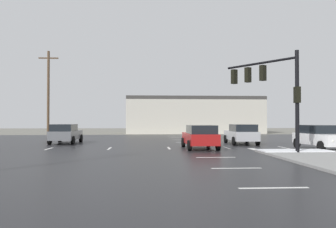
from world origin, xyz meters
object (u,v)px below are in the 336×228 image
object	(u,v)px
sedan_grey	(66,133)
sedan_red	(200,136)
traffic_signal_mast	(271,84)
sedan_white	(320,137)
sedan_silver	(241,134)
utility_pole_distant	(48,92)

from	to	relation	value
sedan_grey	sedan_red	bearing A→B (deg)	-120.16
sedan_grey	sedan_red	distance (m)	11.85
sedan_grey	traffic_signal_mast	bearing A→B (deg)	-120.65
sedan_grey	sedan_white	bearing A→B (deg)	-110.24
sedan_red	sedan_white	bearing A→B (deg)	-97.06
sedan_grey	sedan_silver	xyz separation A→B (m)	(14.14, -1.82, 0.00)
traffic_signal_mast	sedan_red	bearing A→B (deg)	23.57
sedan_red	sedan_silver	xyz separation A→B (m)	(3.99, 4.31, 0.00)
sedan_grey	utility_pole_distant	size ratio (longest dim) A/B	0.47
traffic_signal_mast	sedan_grey	distance (m)	16.80
sedan_grey	utility_pole_distant	distance (m)	12.76
sedan_grey	utility_pole_distant	world-z (taller)	utility_pole_distant
traffic_signal_mast	utility_pole_distant	world-z (taller)	utility_pole_distant
traffic_signal_mast	sedan_silver	bearing A→B (deg)	-34.40
sedan_grey	utility_pole_distant	bearing A→B (deg)	22.87
traffic_signal_mast	sedan_grey	size ratio (longest dim) A/B	1.25
sedan_silver	utility_pole_distant	xyz separation A→B (m)	(-18.62, 12.98, 4.26)
traffic_signal_mast	utility_pole_distant	size ratio (longest dim) A/B	0.58
sedan_white	utility_pole_distant	size ratio (longest dim) A/B	0.47
utility_pole_distant	sedan_red	bearing A→B (deg)	-49.78
sedan_silver	utility_pole_distant	bearing A→B (deg)	56.61
traffic_signal_mast	sedan_white	bearing A→B (deg)	-99.89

